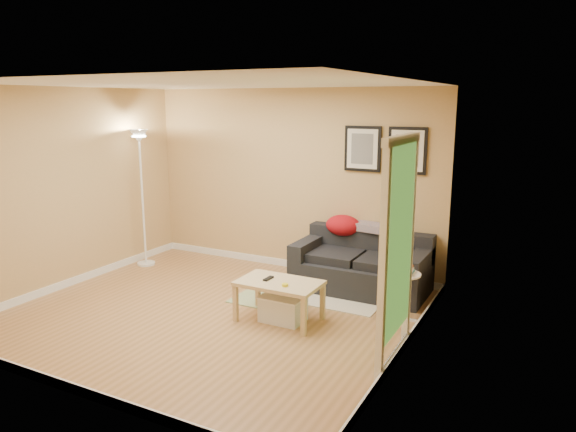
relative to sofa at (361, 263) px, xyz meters
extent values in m
plane|color=#AC7949|center=(-1.26, -1.53, -0.38)|extent=(4.50, 4.50, 0.00)
plane|color=white|center=(-1.26, -1.53, 2.23)|extent=(4.50, 4.50, 0.00)
plane|color=tan|center=(-1.26, 0.47, 0.92)|extent=(4.50, 0.00, 4.50)
plane|color=tan|center=(-1.26, -3.53, 0.92)|extent=(4.50, 0.00, 4.50)
plane|color=tan|center=(-3.51, -1.53, 0.92)|extent=(0.00, 4.00, 4.00)
plane|color=tan|center=(0.99, -1.53, 0.92)|extent=(0.00, 4.00, 4.00)
cube|color=white|center=(-1.26, 0.46, -0.33)|extent=(4.50, 0.02, 0.10)
cube|color=white|center=(-1.26, -3.52, -0.33)|extent=(4.50, 0.02, 0.10)
cube|color=white|center=(-3.50, -1.53, -0.33)|extent=(0.02, 4.00, 0.10)
cube|color=white|center=(0.98, -1.53, -0.33)|extent=(0.02, 4.00, 0.10)
cube|color=beige|center=(-0.21, -0.40, -0.37)|extent=(1.25, 0.85, 0.01)
cube|color=#668C4C|center=(-0.97, -0.93, -0.37)|extent=(0.70, 0.50, 0.01)
cube|color=black|center=(-0.61, -1.34, 0.09)|extent=(0.06, 0.16, 0.02)
cylinder|color=yellow|center=(-0.34, -1.46, 0.10)|extent=(0.07, 0.07, 0.03)
camera|label=1|loc=(2.23, -6.32, 2.04)|focal=33.39mm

